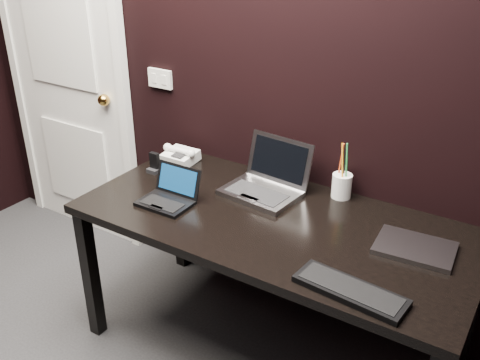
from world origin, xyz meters
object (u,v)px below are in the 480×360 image
Objects in this scene: closed_laptop at (415,248)px; pen_cup at (342,185)px; desk at (273,234)px; desk_phone at (180,156)px; door at (66,74)px; silver_laptop at (266,184)px; netbook at (169,196)px; mobile_phone at (154,165)px; ext_keyboard at (350,290)px.

closed_laptop is 1.17× the size of pen_cup.
desk is 0.75m from desk_phone.
door is at bearing 167.18° from desk.
desk is at bearing -51.95° from silver_laptop.
door is 9.10× the size of netbook.
netbook is 2.30× the size of mobile_phone.
desk_phone is (-1.16, 0.55, 0.02)m from ext_keyboard.
ext_keyboard is (0.62, -0.49, -0.03)m from silver_laptop.
silver_laptop is at bearing 45.26° from netbook.
door is 6.92× the size of closed_laptop.
closed_laptop is at bearing 11.31° from netbook.
desk is 0.59m from closed_laptop.
silver_laptop is at bearing 141.48° from ext_keyboard.
door is 1.73m from desk.
silver_laptop is at bearing -6.99° from door.
mobile_phone is (-1.31, 0.00, 0.03)m from closed_laptop.
ext_keyboard is 1.51× the size of pen_cup.
mobile_phone is at bearing 141.43° from netbook.
mobile_phone is (-1.20, 0.38, 0.03)m from ext_keyboard.
silver_laptop is 0.55m from desk_phone.
silver_laptop reaches higher than ext_keyboard.
desk_phone is (-0.23, 0.38, 0.01)m from netbook.
silver_laptop reaches higher than netbook.
silver_laptop is at bearing 128.05° from desk.
desk_phone is at bearing 173.94° from silver_laptop.
silver_laptop is 0.59m from mobile_phone.
closed_laptop is (0.11, 0.38, -0.00)m from ext_keyboard.
desk is 16.63× the size of mobile_phone.
silver_laptop is 1.18× the size of closed_laptop.
netbook is at bearing 169.56° from ext_keyboard.
door reaches higher than pen_cup.
door is 1.00m from desk_phone.
desk is at bearing -12.82° from door.
netbook reaches higher than mobile_phone.
netbook is 0.64× the size of silver_laptop.
desk_phone is (-0.70, 0.25, 0.11)m from desk.
pen_cup reaches higher than netbook.
closed_laptop is at bearing -7.53° from door.
silver_laptop reaches higher than closed_laptop.
door is 1.26× the size of desk.
door is at bearing 173.01° from silver_laptop.
ext_keyboard is at bearing -64.61° from pen_cup.
desk is at bearing -116.14° from pen_cup.
pen_cup is (1.81, -0.04, -0.24)m from door.
desk_phone is (0.95, -0.13, -0.27)m from door.
desk is 4.65× the size of silver_laptop.
door is 5.86× the size of silver_laptop.
door is 1.00m from mobile_phone.
silver_laptop is 0.91× the size of ext_keyboard.
door reaches higher than mobile_phone.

